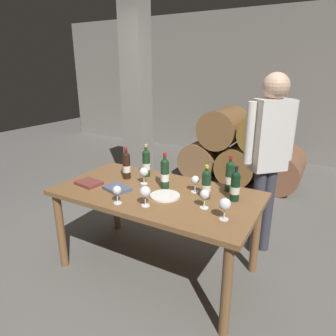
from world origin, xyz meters
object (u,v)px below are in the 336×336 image
wine_bottle_5 (126,165)px  serving_plate (165,196)px  wine_bottle_4 (206,184)px  sommelier_presenting (269,150)px  wine_glass_3 (117,191)px  wine_bottle_0 (235,186)px  dining_table (156,201)px  wine_glass_5 (225,205)px  wine_bottle_2 (146,163)px  wine_glass_0 (144,172)px  leather_ledger (117,189)px  wine_bottle_3 (230,176)px  wine_glass_4 (205,195)px  wine_glass_2 (195,181)px  wine_bottle_1 (165,173)px  tasting_notebook (89,183)px  wine_glass_1 (145,192)px

wine_bottle_5 → serving_plate: wine_bottle_5 is taller
wine_bottle_4 → serving_plate: bearing=-155.1°
wine_bottle_4 → sommelier_presenting: size_ratio=0.16×
wine_bottle_4 → wine_glass_3: bearing=-142.4°
wine_bottle_0 → serving_plate: size_ratio=1.17×
dining_table → wine_glass_5: 0.71m
wine_bottle_2 → wine_glass_0: wine_bottle_2 is taller
wine_bottle_0 → leather_ledger: wine_bottle_0 is taller
wine_bottle_3 → wine_glass_0: 0.74m
wine_bottle_0 → wine_glass_3: wine_bottle_0 is taller
wine_glass_4 → sommelier_presenting: size_ratio=0.09×
wine_glass_2 → sommelier_presenting: size_ratio=0.08×
wine_glass_2 → wine_glass_3: bearing=-131.1°
wine_bottle_1 → wine_bottle_2: bearing=150.5°
wine_bottle_4 → sommelier_presenting: bearing=64.0°
wine_glass_2 → wine_glass_5: (0.37, -0.33, 0.01)m
wine_glass_0 → tasting_notebook: (-0.42, -0.25, -0.10)m
serving_plate → wine_glass_4: bearing=-5.9°
wine_bottle_5 → wine_glass_4: wine_bottle_5 is taller
wine_glass_4 → leather_ledger: size_ratio=0.67×
dining_table → wine_bottle_5: 0.48m
wine_glass_1 → leather_ledger: bearing=159.9°
wine_bottle_1 → wine_glass_3: (-0.16, -0.44, -0.03)m
wine_bottle_2 → wine_glass_0: 0.20m
wine_glass_2 → wine_glass_3: (-0.43, -0.49, -0.00)m
wine_glass_1 → wine_glass_0: bearing=125.1°
wine_glass_1 → serving_plate: wine_glass_1 is taller
dining_table → wine_bottle_4: (0.41, 0.08, 0.21)m
wine_bottle_3 → serving_plate: size_ratio=1.28×
wine_glass_2 → serving_plate: bearing=-130.3°
sommelier_presenting → wine_glass_2: bearing=-126.7°
wine_glass_4 → wine_glass_5: bearing=-27.1°
wine_bottle_4 → serving_plate: size_ratio=1.15×
wine_bottle_3 → leather_ledger: bearing=-151.3°
wine_bottle_4 → tasting_notebook: (-1.02, -0.24, -0.11)m
leather_ledger → serving_plate: leather_ledger is taller
wine_bottle_2 → wine_glass_2: 0.58m
dining_table → serving_plate: size_ratio=7.08×
dining_table → wine_glass_4: bearing=-10.8°
wine_glass_0 → wine_glass_3: wine_glass_0 is taller
wine_glass_3 → wine_glass_5: size_ratio=0.91×
wine_bottle_4 → wine_bottle_5: wine_bottle_5 is taller
wine_glass_4 → tasting_notebook: size_ratio=0.67×
wine_glass_1 → sommelier_presenting: (0.66, 1.02, 0.17)m
wine_glass_2 → sommelier_presenting: (0.45, 0.60, 0.18)m
wine_glass_3 → wine_glass_5: (0.80, 0.15, 0.01)m
wine_glass_5 → sommelier_presenting: (0.08, 0.93, 0.17)m
wine_glass_2 → wine_glass_4: (0.18, -0.24, 0.00)m
wine_bottle_2 → wine_glass_1: size_ratio=1.96×
wine_bottle_2 → wine_glass_5: 1.04m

